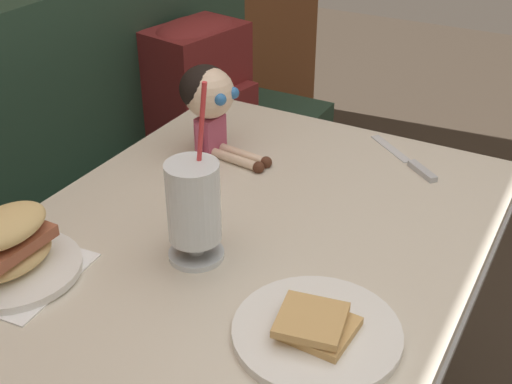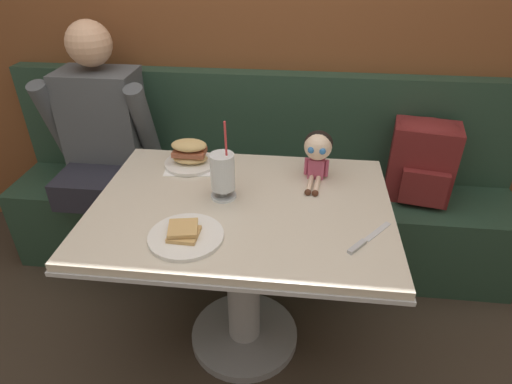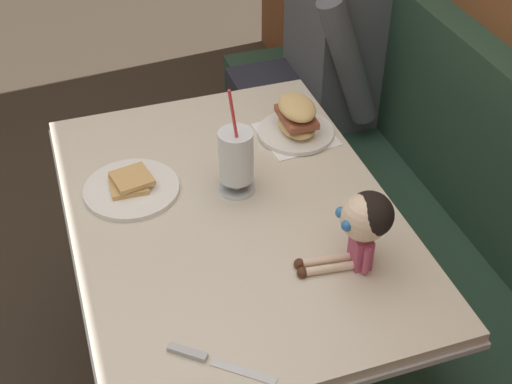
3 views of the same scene
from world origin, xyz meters
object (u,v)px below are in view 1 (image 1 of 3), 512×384
Objects in this scene: sandwich_plate at (10,251)px; butter_knife at (413,164)px; toast_plate at (317,331)px; seated_doll at (209,98)px; milkshake_glass at (194,206)px; backpack at (199,81)px.

butter_knife is (0.68, -0.46, -0.04)m from sandwich_plate.
toast_plate is 1.29× the size of butter_knife.
milkshake_glass is at bearing -151.33° from seated_doll.
backpack is (0.87, 0.57, -0.18)m from milkshake_glass.
butter_knife is at bearing -70.11° from seated_doll.
toast_plate is 0.79× the size of milkshake_glass.
toast_plate is 1.26m from backpack.
toast_plate is at bearing -78.07° from sandwich_plate.
toast_plate is 1.14× the size of sandwich_plate.
milkshake_glass reaches higher than seated_doll.
milkshake_glass is at bearing 72.92° from toast_plate.
butter_knife is at bearing -24.44° from milkshake_glass.
milkshake_glass is at bearing -146.88° from backpack.
backpack is (0.95, 0.83, -0.09)m from toast_plate.
backpack is (0.52, 0.38, -0.21)m from seated_doll.
butter_knife is (0.50, -0.23, -0.10)m from milkshake_glass.
seated_doll is at bearing 28.67° from milkshake_glass.
butter_knife is 0.46m from seated_doll.
seated_doll reaches higher than butter_knife.
backpack is at bearing 64.97° from butter_knife.
backpack is at bearing 17.37° from sandwich_plate.
seated_doll is (0.53, -0.05, 0.08)m from sandwich_plate.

